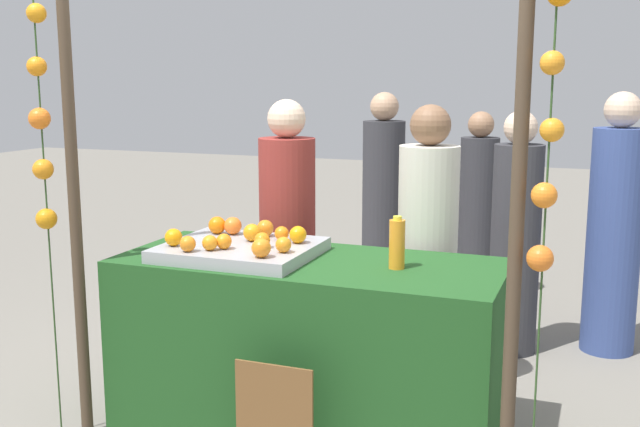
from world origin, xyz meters
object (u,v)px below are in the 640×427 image
(vendor_right, at_px, (427,264))
(juice_bottle, at_px, (397,244))
(orange_0, at_px, (262,240))
(vendor_left, at_px, (288,249))
(orange_1, at_px, (217,225))
(stall_counter, at_px, (309,346))

(vendor_right, bearing_deg, juice_bottle, -89.99)
(orange_0, bearing_deg, vendor_left, 104.29)
(juice_bottle, bearing_deg, orange_1, 172.10)
(stall_counter, distance_m, vendor_right, 0.82)
(orange_1, xyz_separation_m, vendor_right, (1.00, 0.49, -0.23))
(orange_0, height_order, vendor_left, vendor_left)
(juice_bottle, bearing_deg, stall_counter, 178.98)
(juice_bottle, relative_size, vendor_left, 0.15)
(vendor_left, bearing_deg, stall_counter, -58.84)
(stall_counter, height_order, juice_bottle, juice_bottle)
(orange_0, distance_m, orange_1, 0.42)
(orange_1, xyz_separation_m, juice_bottle, (1.00, -0.14, 0.01))
(vendor_left, relative_size, vendor_right, 1.01)
(vendor_left, bearing_deg, orange_0, -75.71)
(stall_counter, xyz_separation_m, vendor_right, (0.43, 0.62, 0.31))
(stall_counter, bearing_deg, orange_1, 166.94)
(vendor_left, distance_m, vendor_right, 0.82)
(stall_counter, relative_size, orange_1, 20.43)
(vendor_left, height_order, vendor_right, vendor_left)
(stall_counter, xyz_separation_m, vendor_left, (-0.39, 0.64, 0.31))
(stall_counter, distance_m, orange_1, 0.79)
(vendor_left, bearing_deg, orange_1, -108.70)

